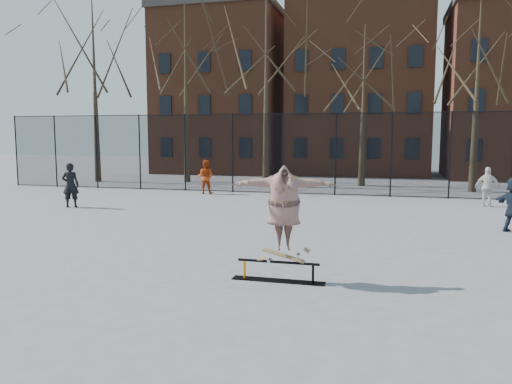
% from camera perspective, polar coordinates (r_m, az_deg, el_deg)
% --- Properties ---
extents(ground, '(100.00, 100.00, 0.00)m').
position_cam_1_polar(ground, '(12.19, -2.83, -7.39)').
color(ground, slate).
extents(skate_rail, '(1.90, 0.29, 0.42)m').
position_cam_1_polar(skate_rail, '(10.20, 2.55, -9.24)').
color(skate_rail, black).
rests_on(skate_rail, ground).
extents(skateboard, '(0.93, 0.22, 0.11)m').
position_cam_1_polar(skateboard, '(10.10, 3.19, -7.59)').
color(skateboard, olive).
rests_on(skateboard, skate_rail).
extents(skater, '(2.16, 1.11, 1.70)m').
position_cam_1_polar(skater, '(9.92, 3.22, -2.51)').
color(skater, '#623380').
rests_on(skater, skateboard).
extents(bystander_black, '(0.77, 0.64, 1.80)m').
position_cam_1_polar(bystander_black, '(21.55, -20.44, 0.74)').
color(bystander_black, black).
rests_on(bystander_black, ground).
extents(bystander_red, '(0.84, 0.67, 1.69)m').
position_cam_1_polar(bystander_red, '(24.93, -5.79, 1.73)').
color(bystander_red, '#B53A10').
rests_on(bystander_red, ground).
extents(bystander_white, '(1.01, 0.57, 1.62)m').
position_cam_1_polar(bystander_white, '(22.46, 24.95, 0.53)').
color(bystander_white, silver).
rests_on(bystander_white, ground).
extents(fence, '(34.03, 0.07, 4.00)m').
position_cam_1_polar(fence, '(24.56, 6.25, 4.48)').
color(fence, black).
rests_on(fence, ground).
extents(tree_row, '(33.66, 7.46, 10.67)m').
position_cam_1_polar(tree_row, '(29.03, 7.15, 15.29)').
color(tree_row, black).
rests_on(tree_row, ground).
extents(rowhouses, '(29.00, 7.00, 13.00)m').
position_cam_1_polar(rowhouses, '(37.52, 10.42, 11.26)').
color(rowhouses, brown).
rests_on(rowhouses, ground).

